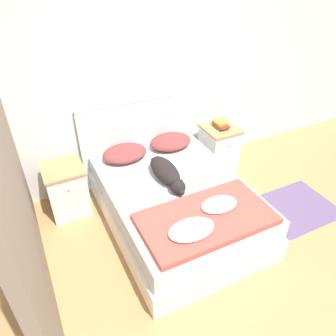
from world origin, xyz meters
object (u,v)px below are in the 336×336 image
nightstand_right (219,147)px  dog (167,173)px  nightstand_left (67,189)px  book_stack (221,125)px  pillow_right (171,142)px  bed (176,204)px  pillow_left (125,153)px

nightstand_right → dog: bearing=-152.0°
nightstand_left → book_stack: 2.06m
pillow_right → book_stack: size_ratio=2.28×
nightstand_right → dog: 1.23m
nightstand_left → pillow_right: pillow_right is taller
nightstand_right → dog: (-1.05, -0.56, 0.28)m
bed → pillow_left: size_ratio=3.71×
nightstand_left → dog: size_ratio=0.80×
pillow_left → book_stack: bearing=-0.3°
nightstand_right → book_stack: (-0.00, 0.01, 0.34)m
pillow_left → pillow_right: bearing=0.0°
bed → dog: 0.37m
nightstand_right → pillow_right: pillow_right is taller
nightstand_right → pillow_left: size_ratio=1.15×
bed → nightstand_right: bearing=34.8°
pillow_left → dog: dog is taller
nightstand_right → bed: bearing=-145.2°
pillow_left → nightstand_right: bearing=-0.7°
dog → nightstand_left: bearing=150.2°
nightstand_left → book_stack: book_stack is taller
pillow_right → dog: dog is taller
dog → book_stack: size_ratio=3.30×
bed → book_stack: (1.01, 0.72, 0.40)m
nightstand_left → pillow_right: 1.34m
book_stack → pillow_left: bearing=179.7°
nightstand_right → book_stack: book_stack is taller
bed → dog: (-0.04, 0.15, 0.34)m
bed → nightstand_right: nightstand_right is taller
nightstand_left → dog: bearing=-29.8°
nightstand_left → dog: (0.98, -0.56, 0.28)m
nightstand_right → dog: dog is taller
nightstand_right → pillow_right: bearing=178.7°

